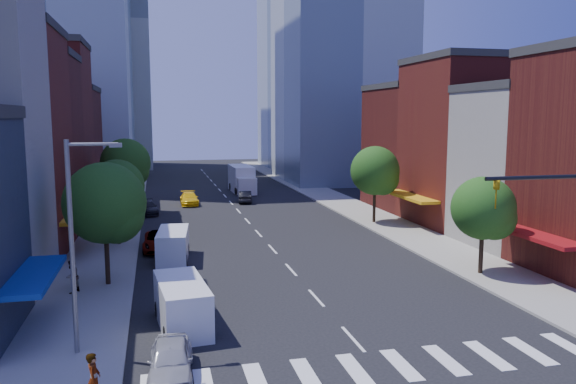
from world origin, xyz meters
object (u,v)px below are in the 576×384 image
object	(u,v)px
parked_car_third	(160,241)
pedestrian_far	(72,276)
cargo_van_near	(182,305)
parked_car_rear	(147,208)
parked_car_front	(171,360)
traffic_car_far	(245,181)
pedestrian_near	(94,379)
box_truck	(242,180)
traffic_car_oncoming	(245,197)
taxi	(189,199)
parked_car_second	(169,250)
cargo_van_far	(173,245)

from	to	relation	value
parked_car_third	pedestrian_far	bearing A→B (deg)	-114.04
cargo_van_near	parked_car_rear	bearing A→B (deg)	87.69
parked_car_front	parked_car_rear	bearing A→B (deg)	95.18
parked_car_front	traffic_car_far	xyz separation A→B (m)	(12.42, 60.20, -0.08)
traffic_car_far	pedestrian_near	xyz separation A→B (m)	(-15.05, -62.03, 0.46)
parked_car_rear	box_truck	xyz separation A→B (m)	(12.22, 15.03, 0.97)
cargo_van_near	traffic_car_oncoming	xyz separation A→B (m)	(9.13, 38.75, -0.43)
parked_car_front	taxi	distance (m)	43.78
parked_car_second	pedestrian_near	world-z (taller)	pedestrian_near
parked_car_second	cargo_van_far	xyz separation A→B (m)	(0.30, -0.15, 0.33)
taxi	traffic_car_far	world-z (taller)	taxi
cargo_van_far	pedestrian_far	world-z (taller)	cargo_van_far
pedestrian_near	box_truck	bearing A→B (deg)	-11.67
pedestrian_near	traffic_car_oncoming	bearing A→B (deg)	-13.08
parked_car_third	traffic_car_far	xyz separation A→B (m)	(12.63, 38.44, -0.08)
parked_car_rear	traffic_car_far	bearing A→B (deg)	50.70
taxi	pedestrian_far	distance (m)	33.08
parked_car_front	taxi	world-z (taller)	parked_car_front
traffic_car_oncoming	pedestrian_near	size ratio (longest dim) A/B	2.20
parked_car_second	parked_car_third	world-z (taller)	parked_car_second
cargo_van_near	traffic_car_far	world-z (taller)	cargo_van_near
cargo_van_far	pedestrian_far	size ratio (longest dim) A/B	2.76
parked_car_rear	pedestrian_far	world-z (taller)	pedestrian_far
parked_car_rear	cargo_van_near	distance (m)	33.05
parked_car_front	traffic_car_far	bearing A→B (deg)	81.56
parked_car_third	taxi	bearing A→B (deg)	82.88
taxi	pedestrian_far	xyz separation A→B (m)	(-8.45, -31.98, 0.39)
cargo_van_far	taxi	size ratio (longest dim) A/B	1.08
taxi	parked_car_second	bearing A→B (deg)	-96.61
cargo_van_near	box_truck	distance (m)	49.09
cargo_van_near	pedestrian_far	xyz separation A→B (m)	(-5.85, 6.43, -0.02)
cargo_van_far	traffic_car_oncoming	distance (m)	27.20
pedestrian_near	pedestrian_far	xyz separation A→B (m)	(-2.51, 13.50, -0.00)
traffic_car_far	box_truck	distance (m)	7.17
cargo_van_far	pedestrian_near	xyz separation A→B (m)	(-3.31, -20.21, 0.04)
parked_car_second	cargo_van_near	world-z (taller)	cargo_van_near
cargo_van_far	pedestrian_near	size ratio (longest dim) A/B	2.75
parked_car_second	taxi	distance (m)	25.29
traffic_car_far	box_truck	size ratio (longest dim) A/B	0.43
parked_car_front	pedestrian_near	world-z (taller)	pedestrian_near
box_truck	parked_car_second	bearing A→B (deg)	-107.74
parked_car_front	cargo_van_near	distance (m)	5.31
parked_car_rear	cargo_van_far	size ratio (longest dim) A/B	0.90
parked_car_front	traffic_car_far	distance (m)	61.47
cargo_van_near	taxi	xyz separation A→B (m)	(2.61, 38.41, -0.41)
parked_car_front	taxi	size ratio (longest dim) A/B	0.86
cargo_van_near	taxi	distance (m)	38.50
parked_car_third	pedestrian_near	bearing A→B (deg)	-93.84
pedestrian_near	cargo_van_near	bearing A→B (deg)	-23.10
pedestrian_far	traffic_car_far	bearing A→B (deg)	-174.44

